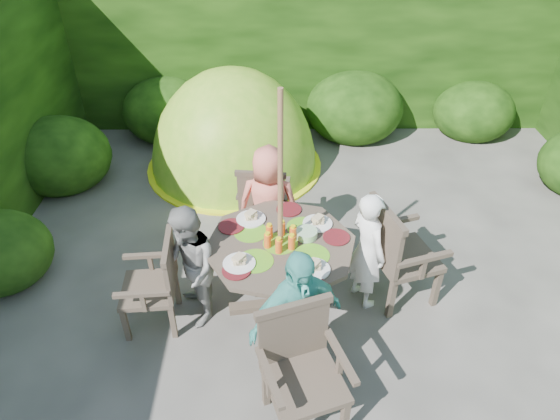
{
  "coord_description": "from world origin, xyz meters",
  "views": [
    {
      "loc": [
        -0.57,
        -3.57,
        3.56
      ],
      "look_at": [
        -0.54,
        0.16,
        0.85
      ],
      "focal_mm": 32.0,
      "sensor_mm": 36.0,
      "label": 1
    }
  ],
  "objects_px": {
    "garden_chair_back": "(263,201)",
    "child_left": "(190,268)",
    "dome_tent": "(235,166)",
    "garden_chair_right": "(398,253)",
    "child_right": "(367,250)",
    "child_back": "(268,204)",
    "patio_table": "(281,254)",
    "child_front": "(296,322)",
    "parasol_pole": "(280,214)",
    "garden_chair_front": "(301,367)",
    "garden_chair_left": "(156,283)"
  },
  "relations": [
    {
      "from": "garden_chair_back",
      "to": "child_left",
      "type": "height_order",
      "value": "child_left"
    },
    {
      "from": "garden_chair_back",
      "to": "dome_tent",
      "type": "distance_m",
      "value": 1.66
    },
    {
      "from": "garden_chair_right",
      "to": "child_left",
      "type": "xyz_separation_m",
      "value": [
        -1.87,
        -0.25,
        0.06
      ]
    },
    {
      "from": "child_right",
      "to": "child_back",
      "type": "height_order",
      "value": "child_back"
    },
    {
      "from": "child_back",
      "to": "patio_table",
      "type": "bearing_deg",
      "value": 103.18
    },
    {
      "from": "garden_chair_right",
      "to": "child_front",
      "type": "xyz_separation_m",
      "value": [
        -0.97,
        -0.93,
        0.12
      ]
    },
    {
      "from": "garden_chair_right",
      "to": "child_front",
      "type": "distance_m",
      "value": 1.35
    },
    {
      "from": "dome_tent",
      "to": "child_left",
      "type": "bearing_deg",
      "value": -91.83
    },
    {
      "from": "dome_tent",
      "to": "child_back",
      "type": "bearing_deg",
      "value": -72.86
    },
    {
      "from": "child_left",
      "to": "child_front",
      "type": "relative_size",
      "value": 0.9
    },
    {
      "from": "garden_chair_right",
      "to": "dome_tent",
      "type": "bearing_deg",
      "value": 16.49
    },
    {
      "from": "garden_chair_right",
      "to": "child_front",
      "type": "relative_size",
      "value": 0.77
    },
    {
      "from": "parasol_pole",
      "to": "garden_chair_right",
      "type": "relative_size",
      "value": 2.14
    },
    {
      "from": "parasol_pole",
      "to": "dome_tent",
      "type": "relative_size",
      "value": 0.81
    },
    {
      "from": "garden_chair_front",
      "to": "child_right",
      "type": "bearing_deg",
      "value": 42.36
    },
    {
      "from": "parasol_pole",
      "to": "garden_chair_front",
      "type": "distance_m",
      "value": 1.24
    },
    {
      "from": "garden_chair_left",
      "to": "garden_chair_front",
      "type": "height_order",
      "value": "garden_chair_front"
    },
    {
      "from": "garden_chair_left",
      "to": "garden_chair_front",
      "type": "relative_size",
      "value": 0.91
    },
    {
      "from": "garden_chair_right",
      "to": "garden_chair_front",
      "type": "relative_size",
      "value": 1.05
    },
    {
      "from": "patio_table",
      "to": "dome_tent",
      "type": "height_order",
      "value": "dome_tent"
    },
    {
      "from": "patio_table",
      "to": "child_left",
      "type": "relative_size",
      "value": 1.26
    },
    {
      "from": "garden_chair_back",
      "to": "child_right",
      "type": "xyz_separation_m",
      "value": [
        0.97,
        -0.98,
        0.13
      ]
    },
    {
      "from": "child_front",
      "to": "garden_chair_back",
      "type": "bearing_deg",
      "value": 70.62
    },
    {
      "from": "patio_table",
      "to": "child_back",
      "type": "distance_m",
      "value": 0.8
    },
    {
      "from": "parasol_pole",
      "to": "garden_chair_back",
      "type": "bearing_deg",
      "value": 99.23
    },
    {
      "from": "garden_chair_front",
      "to": "child_back",
      "type": "relative_size",
      "value": 0.76
    },
    {
      "from": "parasol_pole",
      "to": "dome_tent",
      "type": "xyz_separation_m",
      "value": [
        -0.61,
        2.62,
        -1.1
      ]
    },
    {
      "from": "garden_chair_left",
      "to": "dome_tent",
      "type": "bearing_deg",
      "value": 165.85
    },
    {
      "from": "child_back",
      "to": "child_front",
      "type": "xyz_separation_m",
      "value": [
        0.23,
        -1.58,
        0.03
      ]
    },
    {
      "from": "patio_table",
      "to": "child_left",
      "type": "height_order",
      "value": "child_left"
    },
    {
      "from": "patio_table",
      "to": "child_right",
      "type": "bearing_deg",
      "value": 8.12
    },
    {
      "from": "garden_chair_left",
      "to": "garden_chair_front",
      "type": "bearing_deg",
      "value": 48.75
    },
    {
      "from": "child_left",
      "to": "garden_chair_back",
      "type": "bearing_deg",
      "value": 132.69
    },
    {
      "from": "garden_chair_left",
      "to": "child_front",
      "type": "xyz_separation_m",
      "value": [
        1.2,
        -0.63,
        0.2
      ]
    },
    {
      "from": "child_left",
      "to": "garden_chair_left",
      "type": "bearing_deg",
      "value": -101.06
    },
    {
      "from": "patio_table",
      "to": "parasol_pole",
      "type": "height_order",
      "value": "parasol_pole"
    },
    {
      "from": "patio_table",
      "to": "child_right",
      "type": "relative_size",
      "value": 1.26
    },
    {
      "from": "garden_chair_back",
      "to": "child_left",
      "type": "distance_m",
      "value": 1.36
    },
    {
      "from": "patio_table",
      "to": "child_back",
      "type": "relative_size",
      "value": 1.19
    },
    {
      "from": "child_left",
      "to": "garden_chair_front",
      "type": "bearing_deg",
      "value": 23.53
    },
    {
      "from": "garden_chair_back",
      "to": "dome_tent",
      "type": "height_order",
      "value": "dome_tent"
    },
    {
      "from": "child_back",
      "to": "garden_chair_left",
      "type": "bearing_deg",
      "value": 49.02
    },
    {
      "from": "garden_chair_back",
      "to": "child_front",
      "type": "distance_m",
      "value": 1.91
    },
    {
      "from": "child_front",
      "to": "dome_tent",
      "type": "xyz_separation_m",
      "value": [
        -0.72,
        3.41,
        -0.67
      ]
    },
    {
      "from": "parasol_pole",
      "to": "garden_chair_front",
      "type": "bearing_deg",
      "value": -82.66
    },
    {
      "from": "garden_chair_right",
      "to": "garden_chair_back",
      "type": "bearing_deg",
      "value": 35.2
    },
    {
      "from": "patio_table",
      "to": "garden_chair_right",
      "type": "height_order",
      "value": "garden_chair_right"
    },
    {
      "from": "parasol_pole",
      "to": "garden_chair_left",
      "type": "bearing_deg",
      "value": -171.53
    },
    {
      "from": "parasol_pole",
      "to": "garden_chair_front",
      "type": "xyz_separation_m",
      "value": [
        0.14,
        -1.09,
        -0.58
      ]
    },
    {
      "from": "garden_chair_left",
      "to": "garden_chair_back",
      "type": "xyz_separation_m",
      "value": [
        0.91,
        1.25,
        0.0
      ]
    }
  ]
}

